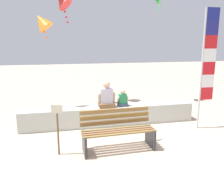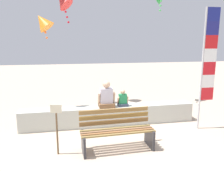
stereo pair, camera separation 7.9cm
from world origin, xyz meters
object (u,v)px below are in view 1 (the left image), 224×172
object	(u,v)px
park_bench	(118,131)
flag_banner	(207,61)
kite_orange	(42,22)
sign_post	(58,125)
person_adult	(106,97)
person_child	(123,99)
kite_red	(62,1)

from	to	relation	value
park_bench	flag_banner	size ratio (longest dim) A/B	0.51
kite_orange	sign_post	xyz separation A→B (m)	(0.51, -3.58, -2.42)
person_adult	kite_orange	world-z (taller)	kite_orange
person_child	flag_banner	bearing A→B (deg)	-19.19
kite_orange	sign_post	size ratio (longest dim) A/B	0.85
sign_post	kite_orange	bearing A→B (deg)	98.04
park_bench	kite_orange	bearing A→B (deg)	117.13
person_child	kite_orange	xyz separation A→B (m)	(-2.33, 2.09, 2.34)
park_bench	kite_orange	size ratio (longest dim) A/B	1.76
sign_post	flag_banner	bearing A→B (deg)	10.68
flag_banner	sign_post	bearing A→B (deg)	-169.32
flag_banner	kite_orange	size ratio (longest dim) A/B	3.47
person_child	sign_post	distance (m)	2.36
kite_red	sign_post	bearing A→B (deg)	-92.69
person_adult	sign_post	distance (m)	2.01
park_bench	kite_orange	world-z (taller)	kite_orange
person_adult	sign_post	world-z (taller)	person_adult
kite_red	kite_orange	bearing A→B (deg)	-145.43
kite_red	kite_orange	world-z (taller)	kite_red
person_child	park_bench	bearing A→B (deg)	-108.91
kite_red	person_child	bearing A→B (deg)	-57.56
person_child	sign_post	xyz separation A→B (m)	(-1.82, -1.49, -0.08)
person_adult	flag_banner	bearing A→B (deg)	-15.84
kite_orange	park_bench	bearing A→B (deg)	-62.87
flag_banner	kite_orange	bearing A→B (deg)	147.65
person_adult	flag_banner	xyz separation A→B (m)	(2.63, -0.75, 1.05)
flag_banner	kite_red	xyz separation A→B (m)	(-3.77, 3.31, 1.96)
person_adult	kite_orange	distance (m)	3.57
flag_banner	sign_post	size ratio (longest dim) A/B	2.94
flag_banner	kite_orange	world-z (taller)	kite_orange
kite_red	kite_orange	distance (m)	1.15
park_bench	flag_banner	distance (m)	3.12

